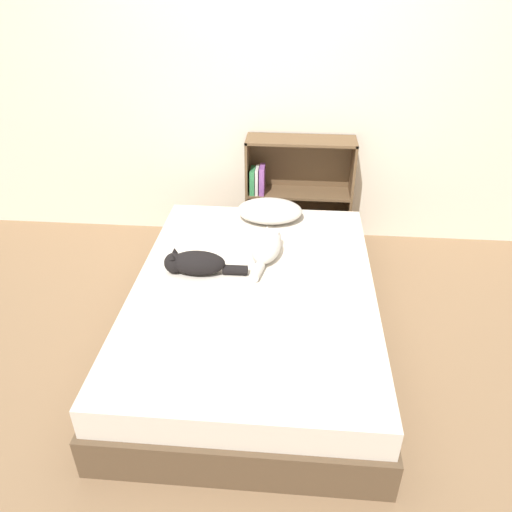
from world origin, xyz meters
TOP-DOWN VIEW (x-y plane):
  - ground_plane at (0.00, 0.00)m, footprint 8.00×8.00m
  - wall_back at (0.00, 1.43)m, footprint 8.00×0.06m
  - bed at (0.00, 0.00)m, footprint 1.45×2.07m
  - pillow at (0.04, 0.83)m, footprint 0.47×0.35m
  - cat_light at (0.06, 0.32)m, footprint 0.23×0.49m
  - cat_dark at (-0.36, 0.10)m, footprint 0.51×0.17m
  - bookshelf at (0.22, 1.30)m, footprint 0.83×0.26m

SIDE VIEW (x-z plane):
  - ground_plane at x=0.00m, z-range 0.00..0.00m
  - bed at x=0.00m, z-range 0.00..0.41m
  - bookshelf at x=0.22m, z-range 0.01..0.88m
  - cat_light at x=0.06m, z-range 0.41..0.55m
  - pillow at x=0.04m, z-range 0.42..0.55m
  - cat_dark at x=-0.36m, z-range 0.41..0.56m
  - wall_back at x=0.00m, z-range 0.00..2.50m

